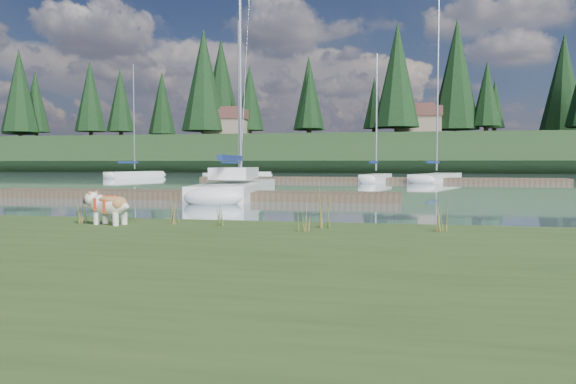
# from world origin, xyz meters

# --- Properties ---
(ground) EXTENTS (200.00, 200.00, 0.00)m
(ground) POSITION_xyz_m (0.00, 30.00, 0.00)
(ground) COLOR slate
(ground) RESTS_ON ground
(ridge) EXTENTS (200.00, 20.00, 5.00)m
(ridge) POSITION_xyz_m (0.00, 73.00, 2.50)
(ridge) COLOR #1C3218
(ridge) RESTS_ON ground
(bulldog) EXTENTS (0.90, 0.48, 0.53)m
(bulldog) POSITION_xyz_m (-0.66, -2.59, 0.68)
(bulldog) COLOR silver
(bulldog) RESTS_ON bank
(sailboat_main) EXTENTS (3.20, 10.46, 14.66)m
(sailboat_main) POSITION_xyz_m (-2.70, 11.82, 0.42)
(sailboat_main) COLOR white
(sailboat_main) RESTS_ON ground
(dock_near) EXTENTS (16.00, 2.00, 0.30)m
(dock_near) POSITION_xyz_m (-4.00, 9.00, 0.15)
(dock_near) COLOR #4C3D2C
(dock_near) RESTS_ON ground
(dock_far) EXTENTS (26.00, 2.20, 0.30)m
(dock_far) POSITION_xyz_m (2.00, 30.00, 0.15)
(dock_far) COLOR #4C3D2C
(dock_far) RESTS_ON ground
(sailboat_bg_0) EXTENTS (3.31, 7.10, 10.27)m
(sailboat_bg_0) POSITION_xyz_m (-19.57, 36.31, 0.32)
(sailboat_bg_0) COLOR white
(sailboat_bg_0) RESTS_ON ground
(sailboat_bg_1) EXTENTS (4.01, 9.00, 13.11)m
(sailboat_bg_1) POSITION_xyz_m (-9.13, 34.44, 0.33)
(sailboat_bg_1) COLOR white
(sailboat_bg_1) RESTS_ON ground
(sailboat_bg_2) EXTENTS (2.17, 5.95, 9.02)m
(sailboat_bg_2) POSITION_xyz_m (2.25, 29.05, 0.34)
(sailboat_bg_2) COLOR white
(sailboat_bg_2) RESTS_ON ground
(sailboat_bg_3) EXTENTS (4.51, 9.64, 13.79)m
(sailboat_bg_3) POSITION_xyz_m (6.62, 31.91, 0.32)
(sailboat_bg_3) COLOR white
(sailboat_bg_3) RESTS_ON ground
(weed_0) EXTENTS (0.17, 0.14, 0.54)m
(weed_0) POSITION_xyz_m (0.36, -2.29, 0.58)
(weed_0) COLOR #475B23
(weed_0) RESTS_ON bank
(weed_1) EXTENTS (0.17, 0.14, 0.47)m
(weed_1) POSITION_xyz_m (1.14, -2.40, 0.55)
(weed_1) COLOR #475B23
(weed_1) RESTS_ON bank
(weed_2) EXTENTS (0.17, 0.14, 0.73)m
(weed_2) POSITION_xyz_m (2.89, -2.36, 0.65)
(weed_2) COLOR #475B23
(weed_2) RESTS_ON bank
(weed_3) EXTENTS (0.17, 0.14, 0.45)m
(weed_3) POSITION_xyz_m (-1.21, -2.52, 0.54)
(weed_3) COLOR #475B23
(weed_3) RESTS_ON bank
(weed_4) EXTENTS (0.17, 0.14, 0.44)m
(weed_4) POSITION_xyz_m (2.63, -2.89, 0.53)
(weed_4) COLOR #475B23
(weed_4) RESTS_ON bank
(weed_5) EXTENTS (0.17, 0.14, 0.57)m
(weed_5) POSITION_xyz_m (4.66, -2.49, 0.59)
(weed_5) COLOR #475B23
(weed_5) RESTS_ON bank
(mud_lip) EXTENTS (60.00, 0.50, 0.14)m
(mud_lip) POSITION_xyz_m (0.00, -1.60, 0.07)
(mud_lip) COLOR #33281C
(mud_lip) RESTS_ON ground
(conifer_0) EXTENTS (5.72, 5.72, 14.15)m
(conifer_0) POSITION_xyz_m (-55.00, 67.00, 12.64)
(conifer_0) COLOR #382619
(conifer_0) RESTS_ON ridge
(conifer_1) EXTENTS (4.40, 4.40, 11.30)m
(conifer_1) POSITION_xyz_m (-40.00, 71.00, 11.28)
(conifer_1) COLOR #382619
(conifer_1) RESTS_ON ridge
(conifer_2) EXTENTS (6.60, 6.60, 16.05)m
(conifer_2) POSITION_xyz_m (-25.00, 68.00, 13.54)
(conifer_2) COLOR #382619
(conifer_2) RESTS_ON ridge
(conifer_3) EXTENTS (4.84, 4.84, 12.25)m
(conifer_3) POSITION_xyz_m (-10.00, 72.00, 11.74)
(conifer_3) COLOR #382619
(conifer_3) RESTS_ON ridge
(conifer_4) EXTENTS (6.16, 6.16, 15.10)m
(conifer_4) POSITION_xyz_m (3.00, 66.00, 13.09)
(conifer_4) COLOR #382619
(conifer_4) RESTS_ON ridge
(conifer_5) EXTENTS (3.96, 3.96, 10.35)m
(conifer_5) POSITION_xyz_m (15.00, 70.00, 10.83)
(conifer_5) COLOR #382619
(conifer_5) RESTS_ON ridge
(house_0) EXTENTS (6.30, 5.30, 4.65)m
(house_0) POSITION_xyz_m (-22.00, 70.00, 7.31)
(house_0) COLOR gray
(house_0) RESTS_ON ridge
(house_1) EXTENTS (6.30, 5.30, 4.65)m
(house_1) POSITION_xyz_m (6.00, 71.00, 7.31)
(house_1) COLOR gray
(house_1) RESTS_ON ridge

